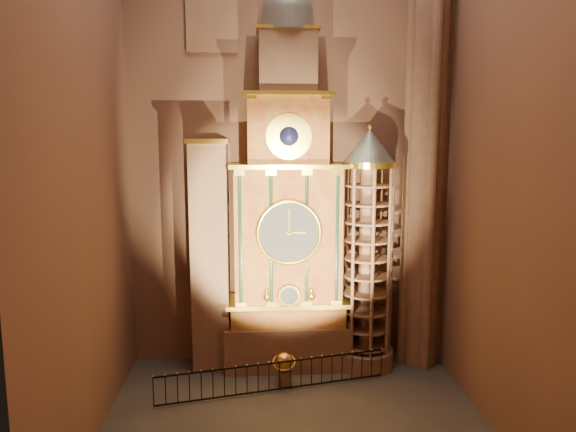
{
  "coord_description": "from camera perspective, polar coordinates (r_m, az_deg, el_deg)",
  "views": [
    {
      "loc": [
        -1.38,
        -17.18,
        10.07
      ],
      "look_at": [
        -0.1,
        3.0,
        7.15
      ],
      "focal_mm": 32.0,
      "sensor_mm": 36.0,
      "label": 1
    }
  ],
  "objects": [
    {
      "name": "wall_back",
      "position": [
        23.24,
        -0.21,
        10.52
      ],
      "size": [
        22.0,
        0.0,
        22.0
      ],
      "primitive_type": "plane",
      "rotation": [
        1.57,
        0.0,
        0.0
      ],
      "color": "#8B5D4B",
      "rests_on": "floor"
    },
    {
      "name": "wall_right",
      "position": [
        19.14,
        22.75,
        10.38
      ],
      "size": [
        0.0,
        22.0,
        22.0
      ],
      "primitive_type": "plane",
      "rotation": [
        1.57,
        0.0,
        -1.57
      ],
      "color": "#8B5D4B",
      "rests_on": "floor"
    },
    {
      "name": "gothic_pier",
      "position": [
        23.43,
        15.26,
        10.21
      ],
      "size": [
        2.04,
        2.04,
        22.0
      ],
      "color": "#8C634C",
      "rests_on": "floor"
    },
    {
      "name": "wall_left",
      "position": [
        18.1,
        -22.09,
        10.57
      ],
      "size": [
        0.0,
        22.0,
        22.0
      ],
      "primitive_type": "plane",
      "rotation": [
        1.57,
        0.0,
        1.57
      ],
      "color": "#8B5D4B",
      "rests_on": "floor"
    },
    {
      "name": "floor",
      "position": [
        19.96,
        0.91,
        -22.07
      ],
      "size": [
        14.0,
        14.0,
        0.0
      ],
      "primitive_type": "plane",
      "color": "#383330",
      "rests_on": "ground"
    },
    {
      "name": "stair_turret",
      "position": [
        22.93,
        8.78,
        -3.97
      ],
      "size": [
        2.5,
        2.5,
        10.8
      ],
      "color": "#8C634C",
      "rests_on": "floor"
    },
    {
      "name": "celestial_globe",
      "position": [
        22.25,
        -0.45,
        -16.3
      ],
      "size": [
        1.06,
        1.01,
        1.4
      ],
      "color": "#8C634C",
      "rests_on": "floor"
    },
    {
      "name": "portrait_tower",
      "position": [
        22.79,
        -8.64,
        -4.34
      ],
      "size": [
        1.8,
        1.6,
        10.2
      ],
      "color": "#8C634C",
      "rests_on": "floor"
    },
    {
      "name": "astronomical_clock",
      "position": [
        22.45,
        -0.05,
        -0.47
      ],
      "size": [
        5.6,
        2.41,
        16.7
      ],
      "color": "#8C634C",
      "rests_on": "floor"
    },
    {
      "name": "iron_railing",
      "position": [
        21.75,
        -1.52,
        -17.42
      ],
      "size": [
        9.29,
        2.1,
        1.21
      ],
      "color": "black",
      "rests_on": "floor"
    }
  ]
}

